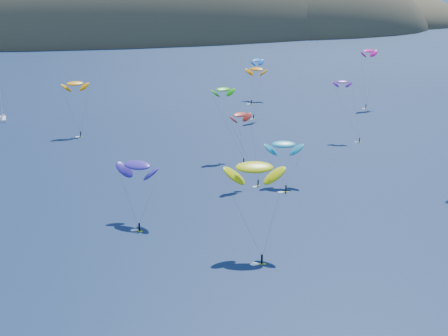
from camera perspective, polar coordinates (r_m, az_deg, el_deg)
name	(u,v)px	position (r m, az deg, el deg)	size (l,w,h in m)	color
island	(134,42)	(628.35, -8.19, 11.35)	(730.00, 300.00, 210.00)	#3D3526
sailboat	(3,118)	(252.54, -19.58, 4.37)	(9.53, 8.26, 11.88)	white
kitesurfer_1	(75,84)	(221.93, -13.46, 7.52)	(9.26, 9.18, 19.78)	#A8C716
kitesurfer_2	(254,167)	(123.55, 2.80, 0.06)	(12.58, 13.46, 20.02)	#A8C716
kitesurfer_3	(223,90)	(188.11, -0.07, 7.18)	(7.66, 13.62, 22.27)	#A8C716
kitesurfer_4	(257,60)	(240.60, 3.04, 9.80)	(7.73, 7.20, 23.89)	#A8C716
kitesurfer_5	(284,144)	(164.50, 5.49, 2.17)	(10.68, 11.58, 13.30)	#A8C716
kitesurfer_6	(342,82)	(213.18, 10.78, 7.74)	(7.21, 11.41, 20.69)	#A8C716
kitesurfer_8	(369,51)	(268.35, 13.10, 10.38)	(9.40, 9.11, 25.28)	#A8C716
kitesurfer_9	(240,115)	(163.40, 1.50, 4.88)	(7.75, 8.79, 20.11)	#A8C716
kitesurfer_10	(137,165)	(141.09, -7.94, 0.26)	(10.90, 14.74, 15.29)	#A8C716
kitesurfer_11	(256,69)	(277.68, 2.98, 9.01)	(11.79, 16.28, 15.84)	#A8C716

